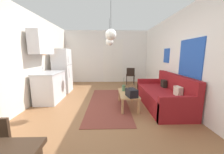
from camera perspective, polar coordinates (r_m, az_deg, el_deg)
ground_plane at (r=3.60m, az=-3.26°, el=-14.93°), size 4.82×7.91×0.10m
wall_back at (r=6.97m, az=-2.31°, el=8.74°), size 4.42×0.13×2.67m
wall_right at (r=3.86m, az=30.78°, el=6.69°), size 0.12×7.51×2.67m
wall_left at (r=3.98m, az=-36.52°, el=6.21°), size 0.12×7.51×2.67m
area_rug at (r=4.06m, az=-1.63°, el=-11.12°), size 1.15×2.87×0.01m
couch at (r=4.04m, az=21.85°, el=-7.77°), size 0.92×2.07×0.90m
coffee_table at (r=3.67m, az=7.01°, el=-7.64°), size 0.48×0.99×0.41m
bamboo_vase at (r=3.81m, az=5.15°, el=-4.76°), size 0.10×0.10×0.39m
handbag at (r=3.31m, az=8.58°, el=-6.78°), size 0.29×0.36×0.32m
dining_chair_near at (r=1.87m, az=-40.33°, el=-23.46°), size 0.43×0.41×0.90m
refrigerator at (r=5.43m, az=-20.87°, el=2.60°), size 0.61×0.65×1.67m
kitchen_counter at (r=4.48m, az=-26.12°, el=0.42°), size 0.64×1.06×2.13m
accent_chair at (r=6.43m, az=8.06°, el=0.99°), size 0.47×0.45×0.83m
pendant_lamp_near at (r=3.25m, az=-0.50°, el=18.01°), size 0.26×0.26×0.89m
pendant_lamp_far at (r=4.72m, az=-1.13°, el=15.22°), size 0.28×0.28×0.91m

